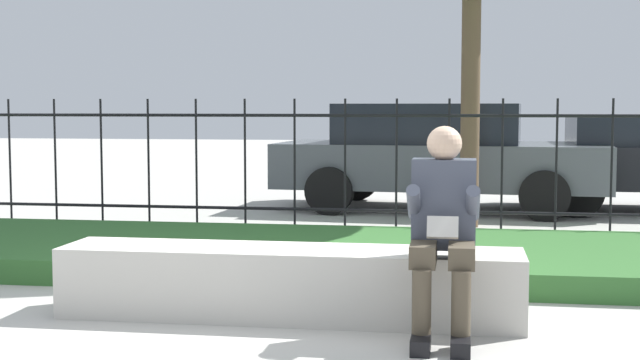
{
  "coord_description": "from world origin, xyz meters",
  "views": [
    {
      "loc": [
        1.47,
        -5.6,
        1.37
      ],
      "look_at": [
        0.43,
        0.9,
        0.83
      ],
      "focal_mm": 50.0,
      "sensor_mm": 36.0,
      "label": 1
    }
  ],
  "objects": [
    {
      "name": "ground_plane",
      "position": [
        0.0,
        0.0,
        0.0
      ],
      "size": [
        60.0,
        60.0,
        0.0
      ],
      "primitive_type": "plane",
      "color": "#B2AFA8"
    },
    {
      "name": "stone_bench",
      "position": [
        0.37,
        0.0,
        0.2
      ],
      "size": [
        2.99,
        0.57,
        0.46
      ],
      "color": "beige",
      "rests_on": "ground_plane"
    },
    {
      "name": "grass_berm",
      "position": [
        0.0,
        1.88,
        0.1
      ],
      "size": [
        10.56,
        2.37,
        0.2
      ],
      "color": "#33662D",
      "rests_on": "ground_plane"
    },
    {
      "name": "iron_fence",
      "position": [
        -0.0,
        3.58,
        0.76
      ],
      "size": [
        8.56,
        0.03,
        1.45
      ],
      "color": "black",
      "rests_on": "ground_plane"
    },
    {
      "name": "person_seated_reader",
      "position": [
        1.36,
        -0.32,
        0.69
      ],
      "size": [
        0.42,
        0.73,
        1.26
      ],
      "color": "black",
      "rests_on": "ground_plane"
    },
    {
      "name": "car_parked_center",
      "position": [
        1.16,
        6.3,
        0.74
      ],
      "size": [
        4.4,
        2.25,
        1.41
      ],
      "rotation": [
        0.0,
        0.0,
        -0.08
      ],
      "color": "#4C5156",
      "rests_on": "ground_plane"
    }
  ]
}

